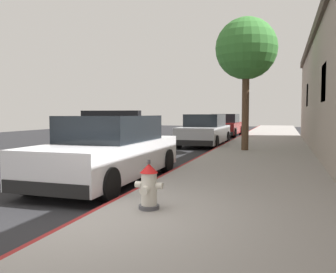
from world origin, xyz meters
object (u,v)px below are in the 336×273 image
object	(u,v)px
parked_car_dark_far	(225,126)
street_tree	(246,50)
police_cruiser	(110,150)
parked_car_silver_ahead	(205,131)
fire_hydrant	(149,186)

from	to	relation	value
parked_car_dark_far	street_tree	bearing A→B (deg)	-77.08
parked_car_dark_far	police_cruiser	bearing A→B (deg)	-89.90
parked_car_silver_ahead	street_tree	size ratio (longest dim) A/B	0.93
parked_car_silver_ahead	fire_hydrant	size ratio (longest dim) A/B	6.37
parked_car_silver_ahead	parked_car_dark_far	size ratio (longest dim) A/B	1.00
parked_car_dark_far	fire_hydrant	size ratio (longest dim) A/B	6.37
police_cruiser	fire_hydrant	xyz separation A→B (m)	(1.94, -2.47, -0.25)
parked_car_dark_far	fire_hydrant	xyz separation A→B (m)	(1.97, -20.10, -0.24)
police_cruiser	fire_hydrant	world-z (taller)	police_cruiser
parked_car_silver_ahead	fire_hydrant	bearing A→B (deg)	-81.78
police_cruiser	street_tree	bearing A→B (deg)	70.72
police_cruiser	parked_car_silver_ahead	xyz separation A→B (m)	(0.14, 9.96, -0.00)
police_cruiser	parked_car_dark_far	distance (m)	17.62
police_cruiser	parked_car_dark_far	bearing A→B (deg)	90.10
fire_hydrant	parked_car_dark_far	bearing A→B (deg)	95.59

